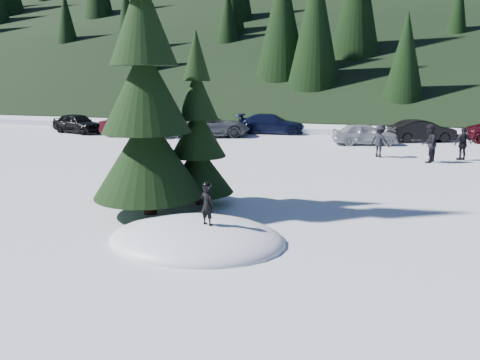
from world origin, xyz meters
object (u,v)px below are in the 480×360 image
(adult_1, at_px, (463,144))
(car_0, at_px, (78,123))
(adult_0, at_px, (429,143))
(spruce_tall, at_px, (146,101))
(car_5, at_px, (422,131))
(car_3, at_px, (271,124))
(child_skier, at_px, (207,205))
(car_1, at_px, (134,126))
(car_4, at_px, (365,134))
(car_2, at_px, (210,126))
(adult_2, at_px, (380,141))
(spruce_short, at_px, (198,139))

(adult_1, distance_m, car_0, 24.98)
(adult_0, xyz_separation_m, adult_1, (1.64, 1.12, -0.11))
(spruce_tall, bearing_deg, car_5, 64.86)
(adult_0, height_order, adult_1, adult_0)
(adult_1, distance_m, car_3, 13.78)
(adult_0, height_order, car_5, adult_0)
(child_skier, height_order, car_1, car_1)
(adult_0, bearing_deg, child_skier, -4.35)
(spruce_tall, relative_size, car_4, 2.28)
(car_1, distance_m, car_2, 5.04)
(car_2, bearing_deg, car_5, -106.45)
(car_2, bearing_deg, spruce_tall, 171.65)
(adult_1, distance_m, car_2, 15.67)
(car_1, bearing_deg, adult_2, -103.76)
(adult_2, bearing_deg, spruce_tall, 97.38)
(spruce_short, xyz_separation_m, adult_0, (7.67, 10.00, -1.20))
(spruce_short, height_order, car_4, spruce_short)
(car_4, bearing_deg, spruce_short, 149.04)
(spruce_short, bearing_deg, adult_0, 52.52)
(car_5, bearing_deg, child_skier, 140.18)
(car_3, relative_size, car_5, 1.17)
(spruce_short, xyz_separation_m, car_1, (-10.33, 14.51, -1.36))
(car_3, bearing_deg, car_4, -124.88)
(car_1, bearing_deg, car_4, -88.34)
(child_skier, relative_size, car_5, 0.24)
(spruce_tall, height_order, spruce_short, spruce_tall)
(spruce_tall, xyz_separation_m, adult_0, (8.67, 11.40, -2.41))
(child_skier, distance_m, adult_2, 14.71)
(spruce_tall, relative_size, car_3, 1.80)
(adult_1, xyz_separation_m, car_2, (-14.85, 5.00, -0.04))
(spruce_short, relative_size, car_5, 1.32)
(adult_0, relative_size, car_5, 0.45)
(adult_0, distance_m, car_5, 7.65)
(spruce_tall, bearing_deg, spruce_short, 54.46)
(child_skier, distance_m, adult_1, 16.38)
(child_skier, relative_size, adult_0, 0.55)
(spruce_tall, xyz_separation_m, spruce_short, (1.00, 1.40, -1.22))
(car_3, bearing_deg, child_skier, -175.48)
(adult_1, distance_m, adult_2, 3.86)
(car_0, relative_size, car_3, 0.86)
(car_1, height_order, car_5, car_1)
(child_skier, xyz_separation_m, adult_1, (7.78, 14.41, -0.19))
(spruce_tall, xyz_separation_m, car_4, (5.58, 16.55, -2.68))
(spruce_short, relative_size, adult_1, 3.39)
(adult_2, relative_size, car_3, 0.35)
(adult_2, bearing_deg, spruce_short, 98.48)
(spruce_tall, bearing_deg, car_0, 130.53)
(adult_1, bearing_deg, car_5, -109.31)
(car_0, bearing_deg, child_skier, -121.46)
(car_2, height_order, car_5, car_2)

